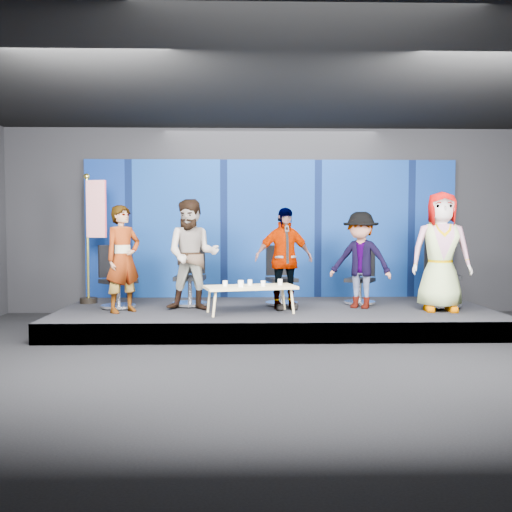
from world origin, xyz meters
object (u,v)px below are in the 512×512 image
object	(u,v)px
mug_d	(263,283)
panelist_d	(360,260)
panelist_b	(193,255)
coffee_table	(250,288)
chair_c	(281,285)
flag_stand	(93,235)
chair_e	(441,284)
panelist_e	(441,251)
chair_a	(116,287)
chair_d	(361,285)
mug_a	(225,283)
mug_b	(241,284)
panelist_c	(284,259)
mug_c	(250,282)
panelist_a	(123,259)
chair_b	(190,284)
mug_e	(280,282)

from	to	relation	value
mug_d	panelist_d	bearing A→B (deg)	19.32
panelist_b	coffee_table	size ratio (longest dim) A/B	1.20
chair_c	flag_stand	bearing A→B (deg)	161.75
chair_e	panelist_e	size ratio (longest dim) A/B	0.62
chair_a	chair_d	world-z (taller)	chair_a
panelist_e	mug_a	world-z (taller)	panelist_e
flag_stand	chair_a	bearing A→B (deg)	-31.62
mug_b	panelist_c	bearing A→B (deg)	39.78
chair_e	mug_b	xyz separation A→B (m)	(-3.35, -0.81, 0.09)
panelist_b	mug_c	size ratio (longest dim) A/B	20.89
panelist_d	mug_a	xyz separation A→B (m)	(-2.21, -0.56, -0.32)
chair_c	mug_b	distance (m)	1.29
mug_d	chair_d	bearing A→B (deg)	31.36
chair_d	panelist_e	distance (m)	1.52
coffee_table	mug_c	world-z (taller)	mug_c
chair_c	panelist_b	bearing A→B (deg)	-173.03
chair_e	chair_a	bearing A→B (deg)	-172.59
panelist_d	panelist_a	bearing A→B (deg)	-146.92
chair_b	mug_e	xyz separation A→B (m)	(1.48, -0.73, 0.11)
panelist_a	coffee_table	size ratio (longest dim) A/B	1.13
chair_e	coffee_table	distance (m)	3.27
chair_c	mug_d	world-z (taller)	chair_c
panelist_a	panelist_c	xyz separation A→B (m)	(2.54, 0.25, -0.01)
chair_e	mug_a	distance (m)	3.66
chair_c	mug_e	world-z (taller)	chair_c
chair_c	mug_c	bearing A→B (deg)	-137.10
mug_a	chair_b	bearing A→B (deg)	123.79
panelist_a	panelist_c	size ratio (longest dim) A/B	1.02
coffee_table	flag_stand	xyz separation A→B (m)	(-2.72, 1.20, 0.81)
chair_b	mug_b	bearing A→B (deg)	-47.12
panelist_c	flag_stand	bearing A→B (deg)	153.21
chair_e	flag_stand	bearing A→B (deg)	-178.22
panelist_a	mug_b	world-z (taller)	panelist_a
chair_e	mug_c	size ratio (longest dim) A/B	13.71
mug_d	mug_a	bearing A→B (deg)	178.75
mug_a	chair_d	bearing A→B (deg)	24.23
panelist_e	flag_stand	bearing A→B (deg)	176.94
panelist_d	chair_e	size ratio (longest dim) A/B	1.35
mug_e	chair_d	bearing A→B (deg)	30.36
panelist_a	chair_e	size ratio (longest dim) A/B	1.43
panelist_a	chair_b	world-z (taller)	panelist_a
chair_a	coffee_table	world-z (taller)	chair_a
mug_c	panelist_e	bearing A→B (deg)	1.13
flag_stand	mug_b	bearing A→B (deg)	-11.42
chair_d	chair_b	bearing A→B (deg)	-149.80
chair_e	panelist_e	xyz separation A→B (m)	(-0.18, -0.48, 0.56)
panelist_b	panelist_d	size ratio (longest dim) A/B	1.13
panelist_a	mug_c	distance (m)	2.02
chair_c	mug_a	distance (m)	1.34
panelist_d	mug_d	bearing A→B (deg)	-132.91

